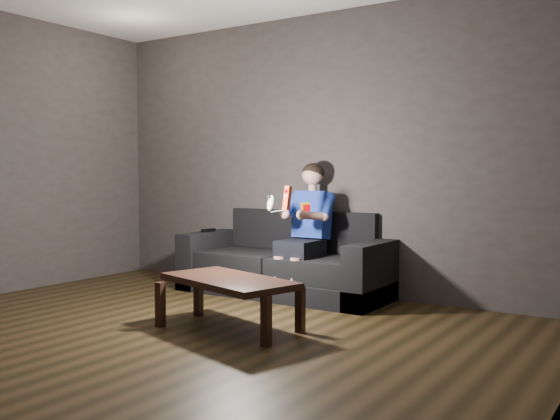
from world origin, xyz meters
The scene contains 9 objects.
floor centered at (0.00, 0.00, 0.00)m, with size 5.00×5.00×0.00m, color black.
back_wall centered at (0.00, 2.50, 1.35)m, with size 5.00×0.04×2.70m, color #37312F.
right_wall centered at (2.50, 0.00, 1.35)m, with size 0.04×5.00×2.70m, color #37312F.
sofa centered at (-0.20, 2.21, 0.26)m, with size 2.04×0.88×0.79m.
child centered at (0.03, 2.17, 0.72)m, with size 0.50×0.61×1.22m.
wii_remote_red centered at (0.13, 1.70, 0.95)m, with size 0.06×0.08×0.21m.
nunchuk_white centered at (-0.05, 1.70, 0.90)m, with size 0.08×0.10×0.15m.
wii_remote_black centered at (-1.12, 2.13, 0.57)m, with size 0.06×0.17×0.03m.
coffee_table centered at (0.19, 0.80, 0.34)m, with size 1.17×0.80×0.39m.
Camera 1 is at (3.01, -2.80, 1.15)m, focal length 40.00 mm.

